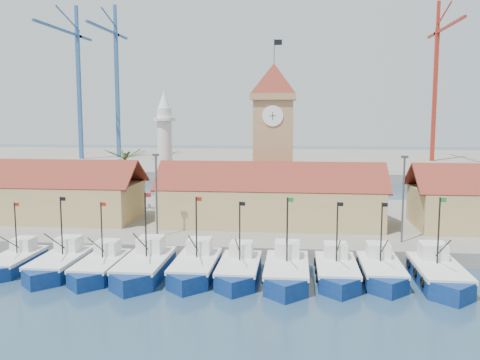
# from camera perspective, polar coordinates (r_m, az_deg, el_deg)

# --- Properties ---
(ground) EXTENTS (400.00, 400.00, 0.00)m
(ground) POSITION_cam_1_polar(r_m,az_deg,el_deg) (46.34, 2.07, -11.53)
(ground) COLOR #1E3850
(ground) RESTS_ON ground
(quay) EXTENTS (140.00, 32.00, 1.50)m
(quay) POSITION_cam_1_polar(r_m,az_deg,el_deg) (69.31, 3.45, -4.59)
(quay) COLOR gray
(quay) RESTS_ON ground
(terminal) EXTENTS (240.00, 80.00, 2.00)m
(terminal) POSITION_cam_1_polar(r_m,az_deg,el_deg) (154.45, 4.89, 1.98)
(terminal) COLOR gray
(terminal) RESTS_ON ground
(boat_0) EXTENTS (3.26, 8.94, 6.76)m
(boat_0) POSITION_cam_1_polar(r_m,az_deg,el_deg) (55.62, -23.06, -8.16)
(boat_0) COLOR navy
(boat_0) RESTS_ON ground
(boat_1) EXTENTS (3.62, 9.92, 7.51)m
(boat_1) POSITION_cam_1_polar(r_m,az_deg,el_deg) (52.99, -18.77, -8.63)
(boat_1) COLOR navy
(boat_1) RESTS_ON ground
(boat_2) EXTENTS (3.43, 9.40, 7.12)m
(boat_2) POSITION_cam_1_polar(r_m,az_deg,el_deg) (51.14, -14.76, -9.10)
(boat_2) COLOR navy
(boat_2) RESTS_ON ground
(boat_3) EXTENTS (3.90, 10.69, 8.09)m
(boat_3) POSITION_cam_1_polar(r_m,az_deg,el_deg) (49.81, -10.24, -9.29)
(boat_3) COLOR navy
(boat_3) RESTS_ON ground
(boat_4) EXTENTS (3.71, 10.17, 7.70)m
(boat_4) POSITION_cam_1_polar(r_m,az_deg,el_deg) (49.28, -4.83, -9.43)
(boat_4) COLOR navy
(boat_4) RESTS_ON ground
(boat_5) EXTENTS (3.55, 9.71, 7.35)m
(boat_5) POSITION_cam_1_polar(r_m,az_deg,el_deg) (48.49, -0.14, -9.73)
(boat_5) COLOR navy
(boat_5) RESTS_ON ground
(boat_6) EXTENTS (3.80, 10.42, 7.88)m
(boat_6) POSITION_cam_1_polar(r_m,az_deg,el_deg) (47.83, 4.98, -9.92)
(boat_6) COLOR navy
(boat_6) RESTS_ON ground
(boat_7) EXTENTS (3.57, 9.78, 7.40)m
(boat_7) POSITION_cam_1_polar(r_m,az_deg,el_deg) (48.75, 10.30, -9.74)
(boat_7) COLOR navy
(boat_7) RESTS_ON ground
(boat_8) EXTENTS (3.53, 9.66, 7.31)m
(boat_8) POSITION_cam_1_polar(r_m,az_deg,el_deg) (49.80, 14.87, -9.52)
(boat_8) COLOR navy
(boat_8) RESTS_ON ground
(boat_9) EXTENTS (3.86, 10.58, 8.01)m
(boat_9) POSITION_cam_1_polar(r_m,az_deg,el_deg) (49.98, 20.51, -9.59)
(boat_9) COLOR navy
(boat_9) RESTS_ON ground
(hall_left) EXTENTS (31.20, 10.13, 7.61)m
(hall_left) POSITION_cam_1_polar(r_m,az_deg,el_deg) (73.56, -22.46, -1.88)
(hall_left) COLOR tan
(hall_left) RESTS_ON quay
(hall_center) EXTENTS (27.04, 10.13, 7.61)m
(hall_center) POSITION_cam_1_polar(r_m,az_deg,el_deg) (64.78, 3.31, -2.50)
(hall_center) COLOR tan
(hall_center) RESTS_ON quay
(clock_tower) EXTENTS (5.80, 5.80, 22.70)m
(clock_tower) POSITION_cam_1_polar(r_m,az_deg,el_deg) (69.92, 3.59, 4.78)
(clock_tower) COLOR #A07752
(clock_tower) RESTS_ON quay
(minaret) EXTENTS (3.00, 3.00, 16.30)m
(minaret) POSITION_cam_1_polar(r_m,az_deg,el_deg) (74.19, -8.03, 3.13)
(minaret) COLOR silver
(minaret) RESTS_ON quay
(palm_tree) EXTENTS (5.60, 5.03, 8.39)m
(palm_tree) POSITION_cam_1_polar(r_m,az_deg,el_deg) (73.98, -12.11, 0.32)
(palm_tree) COLOR brown
(palm_tree) RESTS_ON quay
(lamp_posts) EXTENTS (80.70, 0.25, 9.03)m
(lamp_posts) POSITION_cam_1_polar(r_m,az_deg,el_deg) (56.48, 3.45, -1.38)
(lamp_posts) COLOR #3F3F44
(lamp_posts) RESTS_ON quay
(crane_blue_far) EXTENTS (1.00, 35.03, 42.19)m
(crane_blue_far) POSITION_cam_1_polar(r_m,az_deg,el_deg) (156.67, -17.10, 10.78)
(crane_blue_far) COLOR #2E558C
(crane_blue_far) RESTS_ON terminal
(crane_blue_near) EXTENTS (1.00, 31.45, 43.35)m
(crane_blue_near) POSITION_cam_1_polar(r_m,az_deg,el_deg) (159.62, -13.16, 10.96)
(crane_blue_near) COLOR #2E558C
(crane_blue_near) RESTS_ON terminal
(crane_red_right) EXTENTS (1.00, 33.55, 41.98)m
(crane_red_right) POSITION_cam_1_polar(r_m,az_deg,el_deg) (152.11, 20.29, 10.68)
(crane_red_right) COLOR #A12618
(crane_red_right) RESTS_ON terminal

